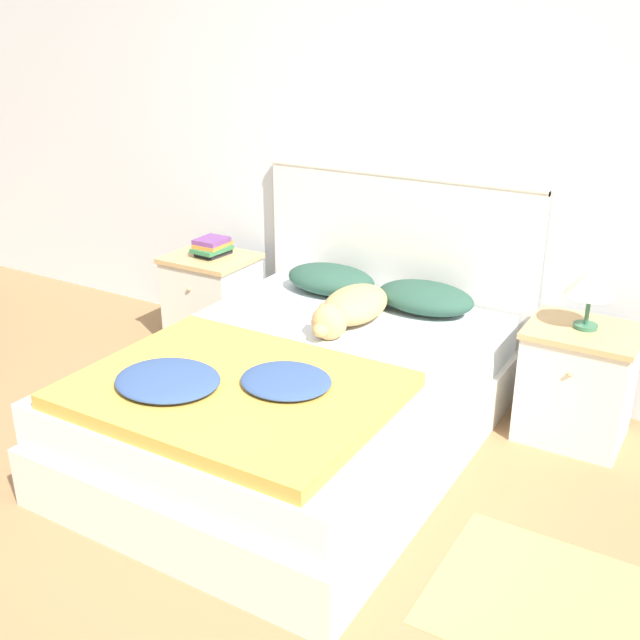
% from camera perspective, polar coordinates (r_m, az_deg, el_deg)
% --- Properties ---
extents(ground_plane, '(16.00, 16.00, 0.00)m').
position_cam_1_polar(ground_plane, '(2.92, -10.73, -19.12)').
color(ground_plane, '#997047').
extents(wall_back, '(9.00, 0.06, 2.55)m').
position_cam_1_polar(wall_back, '(4.07, 8.34, 13.05)').
color(wall_back, silver).
rests_on(wall_back, ground_plane).
extents(bed, '(1.52, 2.02, 0.47)m').
position_cam_1_polar(bed, '(3.52, -1.69, -6.22)').
color(bed, silver).
rests_on(bed, ground_plane).
extents(headboard, '(1.60, 0.06, 1.15)m').
position_cam_1_polar(headboard, '(4.21, 5.80, 3.96)').
color(headboard, silver).
rests_on(headboard, ground_plane).
extents(nightstand_left, '(0.50, 0.44, 0.57)m').
position_cam_1_polar(nightstand_left, '(4.64, -8.19, 1.53)').
color(nightstand_left, silver).
rests_on(nightstand_left, ground_plane).
extents(nightstand_right, '(0.50, 0.44, 0.57)m').
position_cam_1_polar(nightstand_right, '(3.77, 18.97, -4.56)').
color(nightstand_right, silver).
rests_on(nightstand_right, ground_plane).
extents(pillow_left, '(0.52, 0.33, 0.15)m').
position_cam_1_polar(pillow_left, '(4.15, 0.82, 3.12)').
color(pillow_left, '#284C3D').
rests_on(pillow_left, bed).
extents(pillow_right, '(0.52, 0.33, 0.15)m').
position_cam_1_polar(pillow_right, '(3.92, 8.02, 1.70)').
color(pillow_right, '#284C3D').
rests_on(pillow_right, bed).
extents(quilt, '(1.25, 0.97, 0.11)m').
position_cam_1_polar(quilt, '(3.04, -6.80, -5.21)').
color(quilt, gold).
rests_on(quilt, bed).
extents(dog, '(0.28, 0.68, 0.18)m').
position_cam_1_polar(dog, '(3.72, 2.35, 0.93)').
color(dog, tan).
rests_on(dog, bed).
extents(book_stack, '(0.18, 0.24, 0.10)m').
position_cam_1_polar(book_stack, '(4.55, -8.21, 5.55)').
color(book_stack, '#232328').
rests_on(book_stack, nightstand_left).
extents(table_lamp, '(0.23, 0.23, 0.30)m').
position_cam_1_polar(table_lamp, '(3.59, 19.99, 2.71)').
color(table_lamp, '#336B4C').
rests_on(table_lamp, nightstand_right).
extents(rug, '(1.13, 0.70, 0.00)m').
position_cam_1_polar(rug, '(2.90, 20.41, -20.60)').
color(rug, tan).
rests_on(rug, ground_plane).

